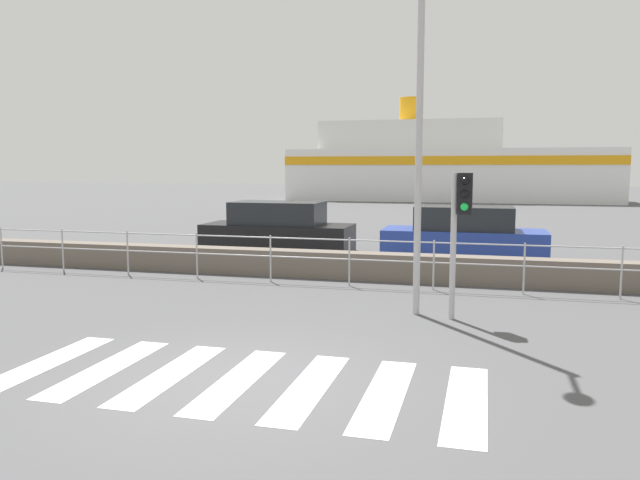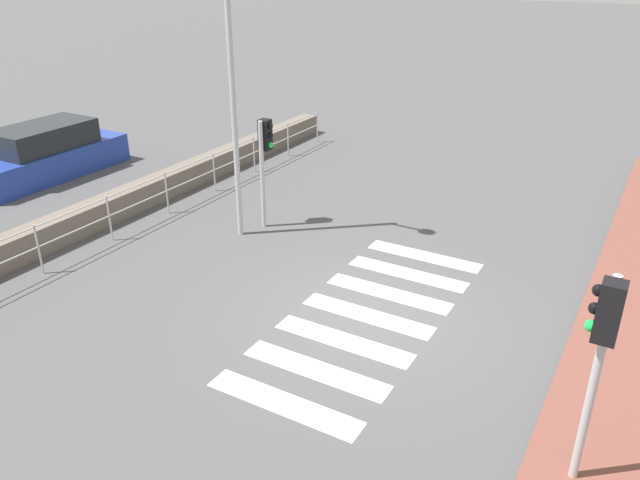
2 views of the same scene
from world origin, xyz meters
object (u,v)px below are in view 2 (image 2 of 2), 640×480
traffic_light_far (265,149)px  streetlamp (239,55)px  traffic_light_near (601,342)px  parked_car_blue (46,154)px

traffic_light_far → streetlamp: bearing=178.7°
traffic_light_near → streetlamp: bearing=62.0°
parked_car_blue → streetlamp: bearing=-94.3°
traffic_light_near → traffic_light_far: traffic_light_near is taller
traffic_light_near → traffic_light_far: (4.75, 7.54, -0.26)m
streetlamp → traffic_light_near: bearing=-118.0°
traffic_light_far → streetlamp: 2.23m
traffic_light_near → traffic_light_far: bearing=57.8°
traffic_light_near → streetlamp: streetlamp is taller
traffic_light_near → parked_car_blue: size_ratio=0.63×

